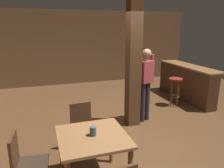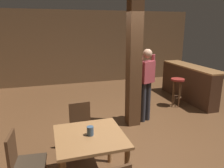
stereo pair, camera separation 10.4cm
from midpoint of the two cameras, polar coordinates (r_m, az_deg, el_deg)
The scene contains 10 objects.
ground_plane at distance 5.00m, azimuth 7.02°, elevation -11.47°, with size 10.80×10.80×0.00m, color #4C301C.
wall_back at distance 8.79m, azimuth -5.44°, elevation 9.54°, with size 8.00×0.10×2.80m, color brown.
pillar at distance 4.81m, azimuth 4.98°, elevation 5.14°, with size 0.28×0.28×2.80m, color #4C301C.
dining_table at distance 3.15m, azimuth -6.02°, elevation -15.26°, with size 0.94×0.94×0.76m.
chair_north at distance 3.96m, azimuth -8.44°, elevation -10.75°, with size 0.45×0.45×0.89m.
chair_west at distance 3.21m, azimuth -22.68°, elevation -18.38°, with size 0.46×0.46×0.89m.
napkin_cup at distance 3.06m, azimuth -5.99°, elevation -12.15°, with size 0.09×0.09×0.13m, color #33475B.
standing_person at distance 5.10m, azimuth 8.23°, elevation 1.03°, with size 0.47×0.31×1.72m.
bar_counter at distance 7.09m, azimuth 18.25°, elevation 0.45°, with size 0.56×2.35×1.05m.
bar_stool_near at distance 6.37m, azimuth 15.80°, elevation -0.28°, with size 0.37×0.37×0.80m.
Camera 1 is at (-2.02, -4.01, 2.21)m, focal length 35.00 mm.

